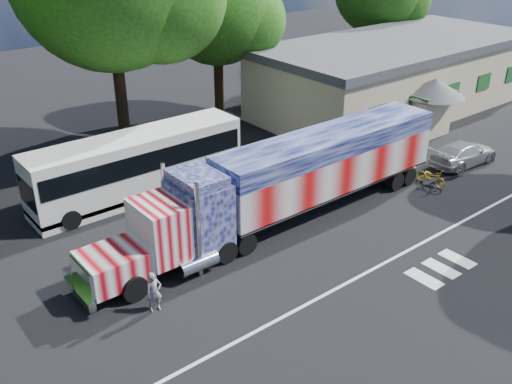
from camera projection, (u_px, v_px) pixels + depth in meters
ground at (297, 253)px, 25.69m from camera, size 100.00×100.00×0.00m
lane_markings at (388, 277)px, 24.01m from camera, size 30.00×2.67×0.01m
semi_truck at (292, 179)px, 27.50m from camera, size 20.25×3.20×4.32m
coach_bus at (138, 165)px, 30.16m from camera, size 11.71×2.73×3.41m
hall_building at (396, 75)px, 43.25m from camera, size 22.40×12.80×5.20m
parked_car at (463, 153)px, 34.30m from camera, size 4.95×2.26×1.40m
woman at (154, 292)px, 21.67m from camera, size 0.65×0.47×1.67m
bicycle at (431, 177)px, 31.78m from camera, size 0.67×1.89×0.99m
tree_ne_a at (219, 7)px, 39.65m from camera, size 8.50×8.10×11.87m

